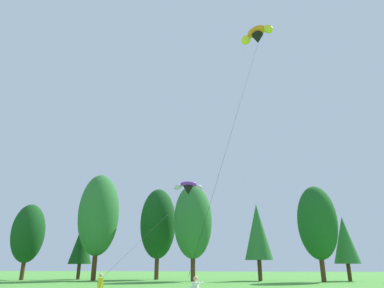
# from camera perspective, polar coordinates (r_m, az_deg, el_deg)

# --- Properties ---
(treeline_tree_b) EXTENTS (4.72, 4.72, 10.81)m
(treeline_tree_b) POSITION_cam_1_polar(r_m,az_deg,el_deg) (58.78, -25.31, -13.09)
(treeline_tree_b) COLOR #472D19
(treeline_tree_b) RESTS_ON ground_plane
(treeline_tree_c) EXTENTS (3.45, 3.45, 8.40)m
(treeline_tree_c) POSITION_cam_1_polar(r_m,az_deg,el_deg) (58.27, -17.70, -15.22)
(treeline_tree_c) COLOR #472D19
(treeline_tree_c) RESTS_ON ground_plane
(treeline_tree_d) EXTENTS (5.87, 5.87, 15.08)m
(treeline_tree_d) POSITION_cam_1_polar(r_m,az_deg,el_deg) (54.17, -15.07, -11.10)
(treeline_tree_d) COLOR #472D19
(treeline_tree_d) RESTS_ON ground_plane
(treeline_tree_e) EXTENTS (5.45, 5.45, 13.53)m
(treeline_tree_e) POSITION_cam_1_polar(r_m,az_deg,el_deg) (55.65, -5.60, -12.82)
(treeline_tree_e) COLOR #472D19
(treeline_tree_e) RESTS_ON ground_plane
(treeline_tree_f) EXTENTS (5.34, 5.34, 13.12)m
(treeline_tree_f) POSITION_cam_1_polar(r_m,az_deg,el_deg) (49.99, 0.15, -12.49)
(treeline_tree_f) COLOR #472D19
(treeline_tree_f) RESTS_ON ground_plane
(treeline_tree_g) EXTENTS (3.90, 3.90, 10.45)m
(treeline_tree_g) POSITION_cam_1_polar(r_m,az_deg,el_deg) (51.85, 10.71, -13.96)
(treeline_tree_g) COLOR #472D19
(treeline_tree_g) RESTS_ON ground_plane
(treeline_tree_h) EXTENTS (5.13, 5.13, 12.34)m
(treeline_tree_h) POSITION_cam_1_polar(r_m,az_deg,el_deg) (50.48, 19.87, -12.00)
(treeline_tree_h) COLOR #472D19
(treeline_tree_h) RESTS_ON ground_plane
(treeline_tree_i) EXTENTS (3.48, 3.48, 8.55)m
(treeline_tree_i) POSITION_cam_1_polar(r_m,az_deg,el_deg) (54.58, 23.78, -14.23)
(treeline_tree_i) COLOR #472D19
(treeline_tree_i) RESTS_ON ground_plane
(kite_flyer_near) EXTENTS (0.48, 0.58, 1.69)m
(kite_flyer_near) POSITION_cam_1_polar(r_m,az_deg,el_deg) (21.59, -14.85, -21.70)
(kite_flyer_near) COLOR black
(kite_flyer_near) RESTS_ON ground_plane
(parafoil_kite_high_purple) EXTENTS (4.13, 21.36, 10.44)m
(parafoil_kite_high_purple) POSITION_cam_1_polar(r_m,az_deg,el_deg) (41.79, -0.61, -7.12)
(parafoil_kite_high_purple) COLOR purple
(parafoil_kite_mid_orange) EXTENTS (6.05, 10.38, 19.78)m
(parafoil_kite_mid_orange) POSITION_cam_1_polar(r_m,az_deg,el_deg) (31.41, 10.63, 17.16)
(parafoil_kite_mid_orange) COLOR orange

